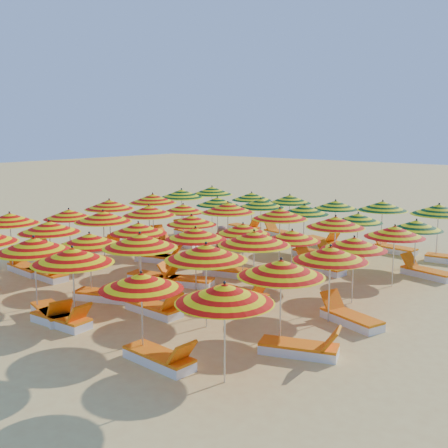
{
  "coord_description": "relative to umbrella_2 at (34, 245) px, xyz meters",
  "views": [
    {
      "loc": [
        11.94,
        -14.29,
        4.92
      ],
      "look_at": [
        0.0,
        0.5,
        1.6
      ],
      "focal_mm": 45.0,
      "sensor_mm": 36.0,
      "label": 1
    }
  ],
  "objects": [
    {
      "name": "ground",
      "position": [
        0.86,
        6.3,
        -1.88
      ],
      "size": [
        120.0,
        120.0,
        0.0
      ],
      "primitive_type": "plane",
      "color": "#E3C165",
      "rests_on": "ground"
    },
    {
      "name": "umbrella_2",
      "position": [
        0.0,
        0.0,
        0.0
      ],
      "size": [
        2.44,
        2.44,
        2.14
      ],
      "color": "silver",
      "rests_on": "ground"
    },
    {
      "name": "umbrella_3",
      "position": [
        1.74,
        -0.07,
        -0.02
      ],
      "size": [
        2.03,
        2.03,
        2.11
      ],
      "color": "silver",
      "rests_on": "ground"
    },
    {
      "name": "umbrella_4",
      "position": [
        4.24,
        -0.16,
        -0.19
      ],
      "size": [
        2.38,
        2.38,
        1.92
      ],
      "color": "silver",
      "rests_on": "ground"
    },
    {
      "name": "umbrella_5",
      "position": [
        6.39,
        -0.02,
        -0.08
      ],
      "size": [
        2.45,
        2.45,
        2.04
      ],
      "color": "silver",
      "rests_on": "ground"
    },
    {
      "name": "umbrella_6",
      "position": [
        -4.57,
        2.0,
        -0.03
      ],
      "size": [
        2.38,
        2.38,
        2.1
      ],
      "color": "silver",
      "rests_on": "ground"
    },
    {
      "name": "umbrella_7",
      "position": [
        -2.32,
        2.02,
        -0.07
      ],
      "size": [
        2.4,
        2.4,
        2.05
      ],
      "color": "silver",
      "rests_on": "ground"
    },
    {
      "name": "umbrella_8",
      "position": [
        -0.15,
        1.88,
        -0.17
      ],
      "size": [
        1.99,
        1.99,
        1.94
      ],
      "color": "silver",
      "rests_on": "ground"
    },
    {
      "name": "umbrella_9",
      "position": [
        1.81,
        2.05,
        0.01
      ],
      "size": [
        2.64,
        2.64,
        2.15
      ],
      "color": "silver",
      "rests_on": "ground"
    },
    {
      "name": "umbrella_10",
      "position": [
        4.11,
        2.09,
        0.03
      ],
      "size": [
        2.55,
        2.55,
        2.16
      ],
      "color": "silver",
      "rests_on": "ground"
    },
    {
      "name": "umbrella_11",
      "position": [
        6.25,
        2.14,
        -0.04
      ],
      "size": [
        2.04,
        2.04,
        2.09
      ],
      "color": "silver",
      "rests_on": "ground"
    },
    {
      "name": "umbrella_12",
      "position": [
        -4.54,
        4.35,
        -0.16
      ],
      "size": [
        2.16,
        2.16,
        1.95
      ],
      "color": "silver",
      "rests_on": "ground"
    },
    {
      "name": "umbrella_13",
      "position": [
        -2.45,
        4.26,
        -0.03
      ],
      "size": [
        2.4,
        2.4,
        2.1
      ],
      "color": "silver",
      "rests_on": "ground"
    },
    {
      "name": "umbrella_14",
      "position": [
        -0.41,
        4.02,
        -0.17
      ],
      "size": [
        2.1,
        2.1,
        1.94
      ],
      "color": "silver",
      "rests_on": "ground"
    },
    {
      "name": "umbrella_15",
      "position": [
        1.77,
        4.32,
        -0.13
      ],
      "size": [
        2.43,
        2.43,
        1.98
      ],
      "color": "silver",
      "rests_on": "ground"
    },
    {
      "name": "umbrella_16",
      "position": [
        3.94,
        4.31,
        0.0
      ],
      "size": [
        2.5,
        2.5,
        2.14
      ],
      "color": "silver",
      "rests_on": "ground"
    },
    {
      "name": "umbrella_17",
      "position": [
        6.29,
        4.33,
        -0.1
      ],
      "size": [
        1.98,
        1.98,
        2.02
      ],
      "color": "silver",
      "rests_on": "ground"
    },
    {
      "name": "umbrella_18",
      "position": [
        -4.68,
        6.37,
        -0.03
      ],
      "size": [
        2.19,
        2.19,
        2.1
      ],
      "color": "silver",
      "rests_on": "ground"
    },
    {
      "name": "umbrella_19",
      "position": [
        -2.25,
        6.24,
        -0.04
      ],
      "size": [
        2.37,
        2.37,
        2.09
      ],
      "color": "silver",
      "rests_on": "ground"
    },
    {
      "name": "umbrella_20",
      "position": [
        -0.35,
        6.48,
        -0.23
      ],
      "size": [
        1.94,
        1.94,
        1.88
      ],
      "color": "silver",
      "rests_on": "ground"
    },
    {
      "name": "umbrella_21",
      "position": [
        2.11,
        6.24,
        -0.23
      ],
      "size": [
        2.08,
        2.08,
        1.88
      ],
      "color": "silver",
      "rests_on": "ground"
    },
    {
      "name": "umbrella_22",
      "position": [
        3.89,
        6.37,
        -0.25
      ],
      "size": [
        2.11,
        2.11,
        1.86
      ],
      "color": "silver",
      "rests_on": "ground"
    },
    {
      "name": "umbrella_23",
      "position": [
        6.05,
        6.13,
        -0.17
      ],
      "size": [
        2.31,
        2.31,
        1.95
      ],
      "color": "silver",
      "rests_on": "ground"
    },
    {
      "name": "umbrella_24",
      "position": [
        -4.37,
        8.47,
        0.02
      ],
      "size": [
        2.04,
        2.04,
        2.16
      ],
      "color": "silver",
      "rests_on": "ground"
    },
    {
      "name": "umbrella_25",
      "position": [
        -2.54,
        8.39,
        -0.23
      ],
      "size": [
        2.23,
        2.23,
        1.88
      ],
      "color": "silver",
      "rests_on": "ground"
    },
    {
      "name": "umbrella_26",
      "position": [
        -0.19,
        8.33,
        0.02
      ],
      "size": [
        2.1,
        2.1,
        2.16
      ],
      "color": "silver",
      "rests_on": "ground"
    },
    {
      "name": "umbrella_27",
      "position": [
        2.03,
        8.52,
        -0.01
      ],
      "size": [
        2.14,
        2.14,
        2.12
      ],
      "color": "silver",
      "rests_on": "ground"
    },
    {
      "name": "umbrella_28",
      "position": [
        4.26,
        8.43,
        -0.06
      ],
      "size": [
        2.01,
        2.01,
        2.07
      ],
      "color": "silver",
      "rests_on": "ground"
    },
    {
      "name": "umbrella_29",
      "position": [
        6.26,
        8.48,
        -0.15
      ],
      "size": [
        2.03,
        2.03,
        1.96
      ],
      "color": "silver",
      "rests_on": "ground"
    },
    {
      "name": "umbrella_30",
      "position": [
        -4.65,
        10.55,
        0.02
      ],
      "size": [
        2.19,
        2.19,
        2.15
      ],
      "color": "silver",
      "rests_on": "ground"
    },
    {
      "name": "umbrella_31",
      "position": [
        -2.44,
        10.44,
        -0.15
      ],
      "size": [
        1.88,
        1.88,
        1.96
      ],
      "color": "silver",
      "rests_on": "ground"
    },
    {
      "name": "umbrella_32",
      "position": [
        -0.27,
        10.62,
        -0.06
      ],
      "size": [
        2.12,
        2.12,
        2.07
      ],
      "color": "silver",
      "rests_on": "ground"
    },
    {
      "name": "umbrella_33",
      "position": [
        1.87,
        10.44,
        -0.1
      ],
      "size": [
        2.32,
        2.32,
        2.02
      ],
      "color": "silver",
      "rests_on": "ground"
    },
    {
      "name": "umbrella_34",
      "position": [
        4.02,
        10.61,
        -0.22
      ],
      "size": [
        2.3,
        2.3,
        1.88
      ],
      "color": "silver",
      "rests_on": "ground"
    },
    {
      "name": "umbrella_35",
      "position": [
        6.21,
        10.46,
        -0.23
      ],
      "size": [
        2.16,
        2.16,
        1.88
      ],
      "color": "silver",
      "rests_on": "ground"
    },
    {
      "name": "umbrella_36",
      "position": [
        -4.54,
        12.57,
        -0.02
      ],
      "size": [
        2.44,
        2.44,
        2.11
      ],
      "color": "silver",
      "rests_on": "ground"
    },
    {
      "name": "umbrella_37",
      "position": [
        -2.4,
        12.88,
        -0.16
      ],
      "size": [
        1.92,
        1.92,
        1.95
      ],
      "color": "silver",
      "rests_on": "ground"
    },
    {
      "name": "umbrella_38",
      "position": [
        -0.25,
        12.76,
        -0.1
      ],
      "size": [
        2.5,
        2.5,
        2.02
      ],
      "color": "silver",
      "rests_on": "ground"
    },
    {
      "name": "umbrella_39",
      "position": [
        2.01,
        12.7,
        -0.15
      ],
      "size": [
        2.15,
        2.15,
        1.96
      ],
      "color": "silver",
      "rests_on": "ground"
    },
    {
      "name": "umbrella_40",
      "position": [
        3.94,
        12.92,
        -0.05
      ],
      "size": [
        2.18,
        2.18,
        2.08
      ],
      "color": "silver",
      "rests_on": "ground"
    },
    {
      "name": "umbrella_41",
      "position": [
        6.16,
        12.8,
        0.03
      ],
      "size": [
        2.69,
        2.69,
        2.17
      ],
      "color": "silver",
      "rests_on": "ground"
    },
    {
      "name": "lounger_1",
      "position": [
        0.6,
        0.03,
        -1.73
      ],
      "size": [
        1.83,
        1.05,
        0.69
      ],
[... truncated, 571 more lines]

